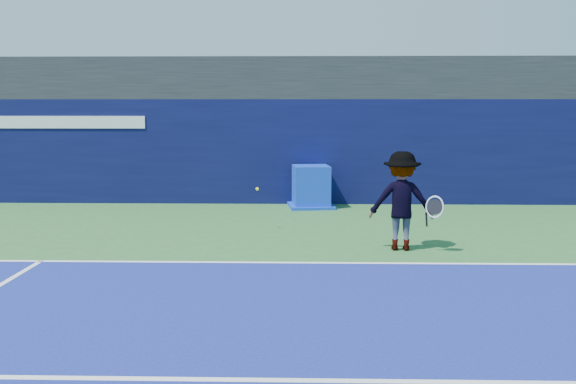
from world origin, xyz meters
name	(u,v)px	position (x,y,z in m)	size (l,w,h in m)	color
ground	(318,318)	(0.00, 0.00, 0.00)	(80.00, 80.00, 0.00)	#2C632D
baseline	(315,263)	(0.00, 3.00, 0.01)	(24.00, 0.10, 0.01)	white
service_line	(323,381)	(0.00, -2.00, 0.01)	(24.00, 0.10, 0.01)	white
stadium_band	(311,80)	(0.00, 11.50, 3.60)	(36.00, 3.00, 1.20)	black
back_wall_assembly	(311,151)	(0.00, 10.50, 1.50)	(36.00, 1.03, 3.00)	#090C36
equipment_cart	(311,188)	(0.00, 9.45, 0.53)	(1.37, 1.37, 1.17)	#0D32C2
tennis_player	(402,201)	(1.72, 4.18, 0.97)	(1.43, 0.85, 1.94)	white
tennis_ball	(257,189)	(-1.26, 6.11, 0.95)	(0.07, 0.07, 0.07)	#DFFC1C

